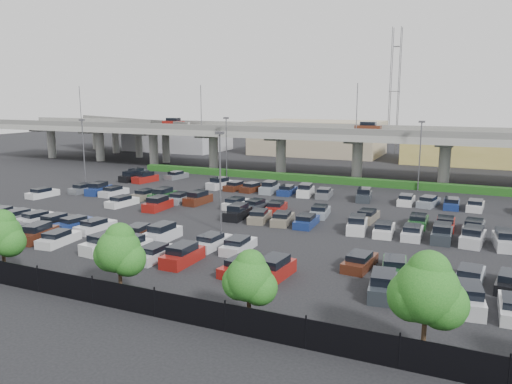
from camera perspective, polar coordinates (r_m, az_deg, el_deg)
ground at (r=59.13m, az=-0.36°, el=-2.57°), size 280.00×280.00×0.00m
overpass at (r=87.97m, az=8.24°, el=6.33°), size 150.00×13.00×15.80m
on_ramp at (r=122.15m, az=-14.45°, el=7.28°), size 50.93×30.13×8.80m
hedge at (r=81.99m, az=6.93°, el=1.52°), size 66.00×1.60×1.10m
fence at (r=36.47m, az=-19.38°, el=-10.37°), size 70.00×0.10×2.00m
tree_row at (r=36.16m, az=-17.16°, el=-6.03°), size 65.07×3.66×5.94m
parked_cars at (r=55.54m, az=-1.95°, el=-2.81°), size 63.09×41.64×1.67m
light_poles at (r=61.58m, az=-3.09°, el=3.85°), size 66.90×48.38×10.30m
distant_buildings at (r=115.13m, az=18.45°, el=5.31°), size 138.00×24.00×9.00m
comm_tower at (r=127.88m, az=15.56°, el=11.30°), size 2.40×2.40×30.00m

